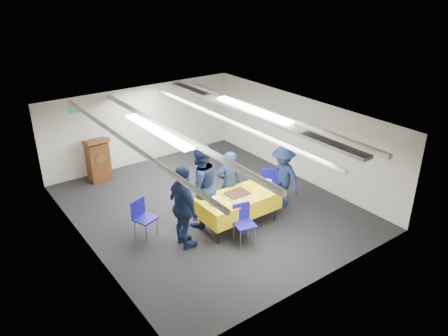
{
  "coord_description": "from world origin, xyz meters",
  "views": [
    {
      "loc": [
        -5.24,
        -7.79,
        5.39
      ],
      "look_at": [
        0.29,
        -0.2,
        1.05
      ],
      "focal_mm": 35.0,
      "sensor_mm": 36.0,
      "label": 1
    }
  ],
  "objects": [
    {
      "name": "chair_left",
      "position": [
        -1.89,
        -0.18,
        0.53
      ],
      "size": [
        0.54,
        0.54,
        0.87
      ],
      "color": "gray",
      "rests_on": "ground"
    },
    {
      "name": "plate_stack_left",
      "position": [
        -0.59,
        -1.12,
        0.85
      ],
      "size": [
        0.23,
        0.23,
        0.18
      ],
      "color": "white",
      "rests_on": "serving_table"
    },
    {
      "name": "serving_table",
      "position": [
        0.07,
        -1.07,
        0.56
      ],
      "size": [
        1.85,
        0.92,
        0.77
      ],
      "color": "black",
      "rests_on": "ground"
    },
    {
      "name": "room_shell",
      "position": [
        0.09,
        0.41,
        1.81
      ],
      "size": [
        6.0,
        7.0,
        2.3
      ],
      "color": "silver",
      "rests_on": "ground"
    },
    {
      "name": "plate_stack_right",
      "position": [
        0.86,
        -1.12,
        0.84
      ],
      "size": [
        0.23,
        0.23,
        0.16
      ],
      "color": "white",
      "rests_on": "serving_table"
    },
    {
      "name": "sailor_b",
      "position": [
        -0.59,
        -0.51,
        0.98
      ],
      "size": [
        0.97,
        0.76,
        1.96
      ],
      "primitive_type": "imported",
      "rotation": [
        0.0,
        0.0,
        3.12
      ],
      "color": "#0E1933",
      "rests_on": "ground"
    },
    {
      "name": "sailor_c",
      "position": [
        -1.35,
        -1.05,
        0.93
      ],
      "size": [
        0.53,
        1.12,
        1.85
      ],
      "primitive_type": "imported",
      "rotation": [
        0.0,
        0.0,
        1.5
      ],
      "color": "#0E1933",
      "rests_on": "ground"
    },
    {
      "name": "sailor_d",
      "position": [
        1.5,
        -0.95,
        0.78
      ],
      "size": [
        0.65,
        1.05,
        1.56
      ],
      "primitive_type": "imported",
      "rotation": [
        0.0,
        0.0,
        -1.49
      ],
      "color": "#0E1933",
      "rests_on": "ground"
    },
    {
      "name": "chair_near",
      "position": [
        -0.24,
        -1.62,
        0.53
      ],
      "size": [
        0.5,
        0.5,
        0.87
      ],
      "color": "gray",
      "rests_on": "ground"
    },
    {
      "name": "chair_right",
      "position": [
        1.34,
        -0.66,
        0.53
      ],
      "size": [
        0.59,
        0.59,
        0.87
      ],
      "color": "gray",
      "rests_on": "ground"
    },
    {
      "name": "podium",
      "position": [
        -1.6,
        3.05,
        0.61
      ],
      "size": [
        0.62,
        0.53,
        1.25
      ],
      "color": "brown",
      "rests_on": "ground"
    },
    {
      "name": "sailor_a",
      "position": [
        0.19,
        -0.55,
        0.81
      ],
      "size": [
        0.68,
        0.55,
        1.61
      ],
      "primitive_type": "imported",
      "rotation": [
        0.0,
        0.0,
        2.82
      ],
      "color": "#0E1933",
      "rests_on": "ground"
    },
    {
      "name": "sheet_cake",
      "position": [
        0.01,
        -1.09,
        0.81
      ],
      "size": [
        0.52,
        0.41,
        0.09
      ],
      "color": "white",
      "rests_on": "serving_table"
    },
    {
      "name": "ground",
      "position": [
        0.0,
        0.0,
        0.0
      ],
      "size": [
        7.0,
        7.0,
        0.0
      ],
      "primitive_type": "plane",
      "color": "black",
      "rests_on": "ground"
    }
  ]
}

